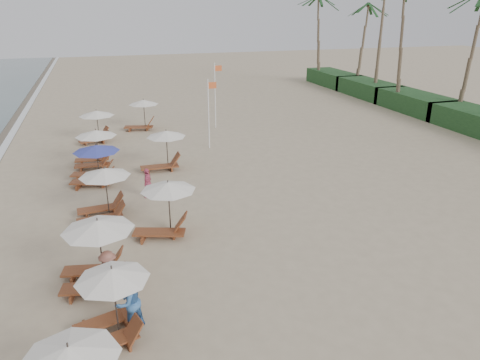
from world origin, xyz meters
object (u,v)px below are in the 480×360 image
object	(u,v)px
lounger_station_4	(93,165)
lounger_station_6	(95,126)
inland_station_1	(163,148)
beachgoer_mid_a	(128,301)
lounger_station_1	(108,304)
inland_station_2	(141,113)
flag_pole_near	(209,111)
lounger_station_2	(94,254)
lounger_station_3	(101,195)
lounger_station_5	(93,148)
beachgoer_mid_b	(109,273)
inland_station_0	(164,206)
beachgoer_far_a	(148,183)

from	to	relation	value
lounger_station_4	lounger_station_6	xyz separation A→B (m)	(0.20, 8.16, 0.10)
inland_station_1	beachgoer_mid_a	bearing A→B (deg)	-102.57
lounger_station_1	inland_station_2	bearing A→B (deg)	81.88
inland_station_1	flag_pole_near	distance (m)	4.99
lounger_station_2	inland_station_2	xyz separation A→B (m)	(3.64, 20.33, 0.11)
lounger_station_3	lounger_station_5	distance (m)	7.41
beachgoer_mid_b	flag_pole_near	world-z (taller)	flag_pole_near
inland_station_0	inland_station_2	world-z (taller)	same
lounger_station_6	inland_station_0	world-z (taller)	inland_station_0
lounger_station_3	beachgoer_far_a	world-z (taller)	lounger_station_3
lounger_station_3	inland_station_2	xyz separation A→B (m)	(3.27, 15.11, 0.17)
lounger_station_3	inland_station_1	bearing A→B (deg)	57.91
inland_station_2	beachgoer_mid_a	bearing A→B (deg)	-96.85
lounger_station_4	inland_station_1	bearing A→B (deg)	14.57
lounger_station_5	lounger_station_6	xyz separation A→B (m)	(0.13, 5.35, 0.02)
lounger_station_2	beachgoer_mid_a	world-z (taller)	lounger_station_2
beachgoer_mid_b	flag_pole_near	size ratio (longest dim) A/B	0.34
lounger_station_4	beachgoer_far_a	xyz separation A→B (m)	(2.51, -2.74, -0.29)
lounger_station_5	inland_station_2	size ratio (longest dim) A/B	0.92
inland_station_1	inland_station_0	bearing A→B (deg)	-98.16
inland_station_1	inland_station_2	size ratio (longest dim) A/B	0.98
lounger_station_3	lounger_station_4	xyz separation A→B (m)	(-0.33, 4.59, -0.10)
lounger_station_4	inland_station_0	distance (m)	7.48
inland_station_0	beachgoer_far_a	bearing A→B (deg)	92.53
inland_station_0	inland_station_1	bearing A→B (deg)	81.84
beachgoer_far_a	inland_station_0	bearing A→B (deg)	25.73
lounger_station_4	inland_station_2	world-z (taller)	inland_station_2
inland_station_2	flag_pole_near	size ratio (longest dim) A/B	0.63
lounger_station_5	beachgoer_far_a	bearing A→B (deg)	-66.26
beachgoer_far_a	inland_station_1	bearing A→B (deg)	-176.37
lounger_station_5	lounger_station_6	distance (m)	5.35
beachgoer_far_a	lounger_station_5	bearing A→B (deg)	-133.06
lounger_station_6	inland_station_1	size ratio (longest dim) A/B	0.94
lounger_station_2	lounger_station_4	bearing A→B (deg)	89.80
lounger_station_6	inland_station_1	distance (m)	8.03
inland_station_0	lounger_station_1	bearing A→B (deg)	-112.89
inland_station_0	inland_station_2	xyz separation A→B (m)	(0.91, 17.48, -0.02)
beachgoer_mid_a	lounger_station_3	bearing A→B (deg)	-123.31
lounger_station_5	inland_station_0	size ratio (longest dim) A/B	0.93
beachgoer_mid_b	flag_pole_near	distance (m)	16.43
lounger_station_6	lounger_station_1	bearing A→B (deg)	-89.73
flag_pole_near	lounger_station_6	bearing A→B (deg)	151.77
lounger_station_2	lounger_station_6	distance (m)	17.98
lounger_station_1	lounger_station_4	size ratio (longest dim) A/B	0.84
lounger_station_5	beachgoer_mid_a	distance (m)	15.24
lounger_station_1	inland_station_1	xyz separation A→B (m)	(3.54, 13.64, 0.16)
lounger_station_5	flag_pole_near	xyz separation A→B (m)	(7.31, 1.49, 1.39)
lounger_station_4	lounger_station_5	xyz separation A→B (m)	(0.07, 2.81, 0.08)
beachgoer_mid_b	lounger_station_1	bearing A→B (deg)	151.21
flag_pole_near	beachgoer_mid_a	bearing A→B (deg)	-111.34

